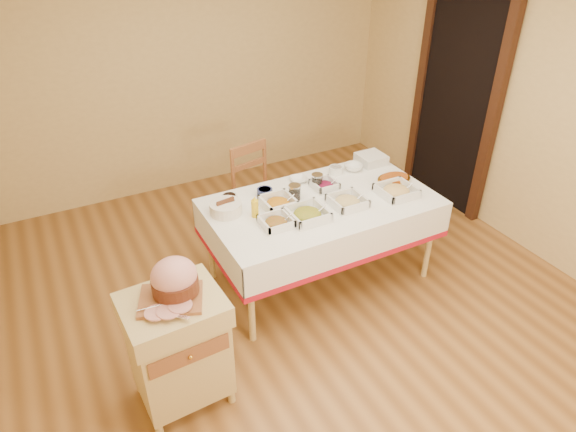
# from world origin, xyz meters

# --- Properties ---
(room_shell) EXTENTS (5.00, 5.00, 5.00)m
(room_shell) POSITION_xyz_m (0.00, 0.00, 1.30)
(room_shell) COLOR brown
(room_shell) RESTS_ON ground
(doorway) EXTENTS (0.09, 1.10, 2.20)m
(doorway) POSITION_xyz_m (2.20, 0.90, 1.11)
(doorway) COLOR black
(doorway) RESTS_ON ground
(dining_table) EXTENTS (1.82, 1.02, 0.76)m
(dining_table) POSITION_xyz_m (0.30, 0.30, 0.60)
(dining_table) COLOR tan
(dining_table) RESTS_ON ground
(butcher_cart) EXTENTS (0.61, 0.52, 0.83)m
(butcher_cart) POSITION_xyz_m (-1.13, -0.38, 0.47)
(butcher_cart) COLOR tan
(butcher_cart) RESTS_ON ground
(dining_chair) EXTENTS (0.50, 0.48, 0.94)m
(dining_chair) POSITION_xyz_m (0.10, 1.09, 0.48)
(dining_chair) COLOR #935730
(dining_chair) RESTS_ON ground
(ham_on_board) EXTENTS (0.39, 0.37, 0.25)m
(ham_on_board) POSITION_xyz_m (-1.09, -0.35, 0.94)
(ham_on_board) COLOR #935730
(ham_on_board) RESTS_ON butcher_cart
(serving_dish_a) EXTENTS (0.22, 0.22, 0.10)m
(serving_dish_a) POSITION_xyz_m (-0.18, 0.15, 0.79)
(serving_dish_a) COLOR silver
(serving_dish_a) RESTS_ON dining_table
(serving_dish_b) EXTENTS (0.28, 0.28, 0.11)m
(serving_dish_b) POSITION_xyz_m (0.07, 0.13, 0.80)
(serving_dish_b) COLOR silver
(serving_dish_b) RESTS_ON dining_table
(serving_dish_c) EXTENTS (0.26, 0.26, 0.11)m
(serving_dish_c) POSITION_xyz_m (0.45, 0.15, 0.79)
(serving_dish_c) COLOR silver
(serving_dish_c) RESTS_ON dining_table
(serving_dish_d) EXTENTS (0.28, 0.28, 0.11)m
(serving_dish_d) POSITION_xyz_m (0.89, 0.11, 0.79)
(serving_dish_d) COLOR silver
(serving_dish_d) RESTS_ON dining_table
(serving_dish_e) EXTENTS (0.26, 0.24, 0.12)m
(serving_dish_e) POSITION_xyz_m (-0.05, 0.38, 0.80)
(serving_dish_e) COLOR silver
(serving_dish_e) RESTS_ON dining_table
(serving_dish_f) EXTENTS (0.21, 0.20, 0.09)m
(serving_dish_f) POSITION_xyz_m (0.43, 0.48, 0.79)
(serving_dish_f) COLOR silver
(serving_dish_f) RESTS_ON dining_table
(small_bowl_left) EXTENTS (0.13, 0.13, 0.06)m
(small_bowl_left) POSITION_xyz_m (-0.35, 0.63, 0.79)
(small_bowl_left) COLOR silver
(small_bowl_left) RESTS_ON dining_table
(small_bowl_mid) EXTENTS (0.13, 0.13, 0.05)m
(small_bowl_mid) POSITION_xyz_m (-0.06, 0.60, 0.79)
(small_bowl_mid) COLOR navy
(small_bowl_mid) RESTS_ON dining_table
(small_bowl_right) EXTENTS (0.12, 0.12, 0.06)m
(small_bowl_right) POSITION_xyz_m (0.66, 0.67, 0.79)
(small_bowl_right) COLOR silver
(small_bowl_right) RESTS_ON dining_table
(bowl_white_imported) EXTENTS (0.17, 0.17, 0.04)m
(bowl_white_imported) POSITION_xyz_m (0.30, 0.68, 0.78)
(bowl_white_imported) COLOR silver
(bowl_white_imported) RESTS_ON dining_table
(bowl_small_imported) EXTENTS (0.19, 0.19, 0.05)m
(bowl_small_imported) POSITION_xyz_m (0.83, 0.65, 0.79)
(bowl_small_imported) COLOR silver
(bowl_small_imported) RESTS_ON dining_table
(preserve_jar_left) EXTENTS (0.10, 0.10, 0.13)m
(preserve_jar_left) POSITION_xyz_m (0.12, 0.43, 0.82)
(preserve_jar_left) COLOR silver
(preserve_jar_left) RESTS_ON dining_table
(preserve_jar_right) EXTENTS (0.10, 0.10, 0.12)m
(preserve_jar_right) POSITION_xyz_m (0.38, 0.51, 0.82)
(preserve_jar_right) COLOR silver
(preserve_jar_right) RESTS_ON dining_table
(mustard_bottle) EXTENTS (0.06, 0.06, 0.17)m
(mustard_bottle) POSITION_xyz_m (-0.26, 0.34, 0.84)
(mustard_bottle) COLOR yellow
(mustard_bottle) RESTS_ON dining_table
(bread_basket) EXTENTS (0.25, 0.25, 0.11)m
(bread_basket) POSITION_xyz_m (-0.44, 0.49, 0.81)
(bread_basket) COLOR white
(bread_basket) RESTS_ON dining_table
(plate_stack) EXTENTS (0.23, 0.23, 0.08)m
(plate_stack) POSITION_xyz_m (1.05, 0.69, 0.80)
(plate_stack) COLOR silver
(plate_stack) RESTS_ON dining_table
(brass_platter) EXTENTS (0.31, 0.22, 0.04)m
(brass_platter) POSITION_xyz_m (1.02, 0.31, 0.78)
(brass_platter) COLOR gold
(brass_platter) RESTS_ON dining_table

